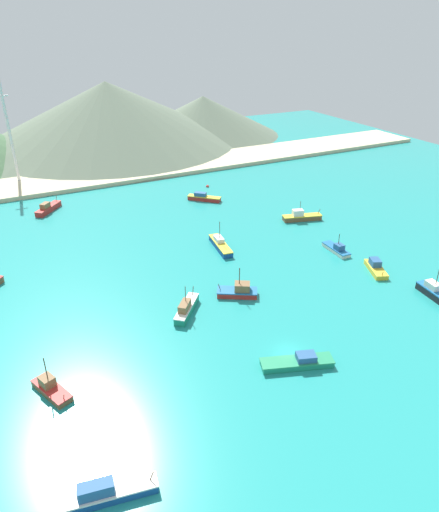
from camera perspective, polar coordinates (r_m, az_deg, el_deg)
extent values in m
cube|color=teal|center=(96.58, -1.68, -1.79)|extent=(260.00, 280.00, 0.50)
cube|color=#198466|center=(82.80, -4.04, -6.58)|extent=(7.16, 7.89, 1.28)
cube|color=white|center=(82.39, -4.06, -6.15)|extent=(7.30, 8.05, 0.20)
cube|color=brown|center=(81.12, -4.31, -6.13)|extent=(3.29, 3.50, 1.30)
cylinder|color=#4C3823|center=(85.12, -3.28, -4.29)|extent=(0.56, 0.63, 1.72)
cylinder|color=#4C3823|center=(80.52, -4.21, -4.63)|extent=(0.12, 0.12, 2.90)
cube|color=red|center=(87.56, 2.18, -4.57)|extent=(7.85, 6.25, 0.98)
cube|color=#1E669E|center=(87.25, 2.19, -4.24)|extent=(8.00, 6.37, 0.20)
cube|color=brown|center=(86.80, 2.81, -3.79)|extent=(3.53, 3.30, 1.47)
cylinder|color=#4C3823|center=(87.05, 0.00, -3.85)|extent=(0.56, 0.40, 1.33)
cylinder|color=#4C3823|center=(85.61, 2.46, -2.44)|extent=(0.16, 0.16, 3.23)
cube|color=red|center=(133.58, -20.25, 5.42)|extent=(7.77, 8.48, 1.22)
cube|color=red|center=(133.34, -20.30, 5.70)|extent=(7.92, 8.65, 0.20)
cube|color=brown|center=(132.18, -20.62, 5.82)|extent=(2.97, 3.07, 1.34)
cylinder|color=#4C3823|center=(136.34, -19.41, 6.66)|extent=(0.55, 0.61, 1.65)
cube|color=#14478C|center=(104.81, 0.14, 1.21)|extent=(3.67, 10.61, 1.15)
cube|color=gold|center=(104.51, 0.14, 1.55)|extent=(3.75, 10.82, 0.20)
cube|color=silver|center=(105.37, -0.09, 2.12)|extent=(2.11, 3.36, 0.95)
cylinder|color=#4C3823|center=(103.79, 0.02, 3.21)|extent=(0.13, 0.13, 4.01)
cube|color=red|center=(133.22, -1.89, 7.05)|extent=(8.25, 7.94, 1.05)
cube|color=gold|center=(133.00, -1.89, 7.30)|extent=(8.41, 8.10, 0.20)
cube|color=#28568C|center=(133.14, -2.37, 7.59)|extent=(3.54, 3.46, 1.01)
cube|color=silver|center=(106.84, 14.11, 0.74)|extent=(2.63, 7.65, 0.72)
cube|color=#1E669E|center=(106.64, 14.14, 0.96)|extent=(2.68, 7.81, 0.20)
cube|color=#28568C|center=(105.68, 14.49, 1.10)|extent=(1.81, 2.07, 1.23)
cylinder|color=#4C3823|center=(105.21, 14.47, 2.05)|extent=(0.13, 0.13, 2.33)
cube|color=brown|center=(71.21, -19.86, -15.34)|extent=(4.77, 7.39, 0.76)
cube|color=red|center=(70.90, -19.93, -15.05)|extent=(4.86, 7.54, 0.20)
cube|color=brown|center=(71.00, -20.41, -14.20)|extent=(2.35, 2.54, 1.42)
cylinder|color=#4C3823|center=(68.43, -18.57, -16.10)|extent=(0.29, 0.49, 1.05)
cylinder|color=#4C3823|center=(69.13, -20.58, -12.80)|extent=(0.15, 0.15, 3.62)
cube|color=#14478C|center=(58.04, -13.33, -26.65)|extent=(10.57, 3.78, 0.98)
cube|color=white|center=(57.57, -13.40, -26.30)|extent=(10.78, 3.86, 0.20)
cube|color=#28568C|center=(56.95, -14.94, -25.97)|extent=(4.04, 2.17, 1.49)
cylinder|color=#4C3823|center=(57.16, -8.35, -25.22)|extent=(0.59, 0.22, 1.32)
cube|color=brown|center=(121.72, 10.09, 4.63)|extent=(10.14, 5.08, 1.14)
cube|color=gold|center=(121.47, 10.11, 4.92)|extent=(10.34, 5.18, 0.20)
cube|color=silver|center=(120.73, 9.60, 5.27)|extent=(3.06, 2.47, 1.56)
cylinder|color=#4C3823|center=(122.79, 12.10, 5.33)|extent=(0.67, 0.30, 1.54)
cylinder|color=#4C3823|center=(120.20, 9.91, 6.14)|extent=(0.12, 0.12, 2.33)
cube|color=#232328|center=(95.72, 24.95, -4.29)|extent=(3.33, 8.02, 1.27)
cube|color=#1E669E|center=(95.37, 25.04, -3.92)|extent=(3.39, 8.18, 0.20)
cube|color=silver|center=(95.61, 24.73, -3.28)|extent=(2.12, 2.98, 1.20)
cylinder|color=#4C3823|center=(93.99, 25.29, -1.96)|extent=(0.14, 0.14, 4.44)
cube|color=gold|center=(100.77, 18.64, -1.61)|extent=(5.29, 7.81, 0.79)
cube|color=gold|center=(100.54, 18.68, -1.36)|extent=(5.40, 7.96, 0.20)
cube|color=#28568C|center=(100.95, 18.57, -0.72)|extent=(2.79, 3.16, 1.35)
cylinder|color=#4C3823|center=(97.65, 19.38, -2.07)|extent=(0.31, 0.50, 1.08)
cube|color=#198466|center=(72.43, 9.46, -12.89)|extent=(11.07, 6.07, 0.87)
cube|color=#238C5B|center=(72.09, 9.49, -12.57)|extent=(11.29, 6.19, 0.20)
cube|color=#28568C|center=(72.08, 10.58, -12.07)|extent=(3.37, 2.83, 0.99)
sphere|color=red|center=(144.38, -1.49, 8.54)|extent=(0.96, 0.96, 0.96)
cube|color=beige|center=(158.18, -12.88, 9.73)|extent=(247.00, 19.73, 1.20)
cone|color=#60705B|center=(198.11, -13.52, 16.63)|extent=(106.50, 106.50, 24.42)
cone|color=#60705B|center=(211.67, -2.02, 16.86)|extent=(66.18, 66.18, 16.27)
cylinder|color=silver|center=(155.87, -24.39, 13.69)|extent=(0.85, 0.85, 32.18)
cylinder|color=silver|center=(154.17, -25.16, 17.37)|extent=(3.22, 0.43, 0.43)
cylinder|color=silver|center=(155.16, -24.68, 15.06)|extent=(0.43, 2.57, 0.43)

